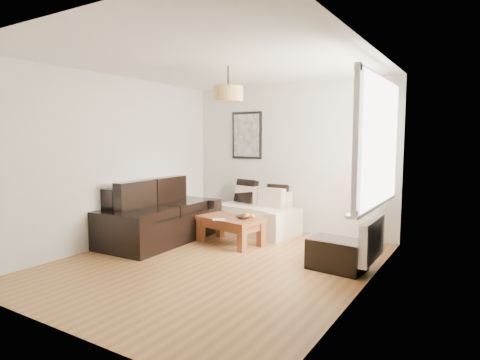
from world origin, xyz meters
The scene contains 21 objects.
floor centered at (0.00, 0.00, 0.00)m, with size 4.50×4.50×0.00m, color brown.
ceiling centered at (0.00, 0.00, 2.60)m, with size 3.80×4.50×0.00m, color white, non-canonical shape.
wall_back centered at (0.00, 2.25, 1.30)m, with size 3.80×0.04×2.60m, color silver, non-canonical shape.
wall_front centered at (0.00, -2.25, 1.30)m, with size 3.80×0.04×2.60m, color silver, non-canonical shape.
wall_left centered at (-1.90, 0.00, 1.30)m, with size 0.04×4.50×2.60m, color silver, non-canonical shape.
wall_right centered at (1.90, 0.00, 1.30)m, with size 0.04×4.50×2.60m, color silver, non-canonical shape.
window_bay centered at (1.86, 0.80, 1.60)m, with size 0.14×1.90×1.60m, color white, non-canonical shape.
radiator centered at (1.82, 0.80, 0.38)m, with size 0.10×0.90×0.52m, color white.
poster centered at (-0.85, 2.22, 1.70)m, with size 0.62×0.04×0.87m, color black, non-canonical shape.
pendant_shade centered at (0.00, 0.30, 2.23)m, with size 0.40×0.40×0.20m, color tan.
loveseat_cream centered at (-0.42, 1.78, 0.36)m, with size 1.47×0.80×0.73m, color beige, non-canonical shape.
sofa_leather centered at (-1.43, 0.51, 0.45)m, with size 2.06×1.00×0.89m, color black, non-canonical shape.
coffee_table centered at (-0.36, 0.90, 0.21)m, with size 1.03×0.56×0.42m, color brown, non-canonical shape.
ottoman centered at (1.45, 0.56, 0.19)m, with size 0.68×0.44×0.39m, color black.
cushion_left centered at (-0.71, 1.96, 0.69)m, with size 0.42×0.13×0.42m, color black.
cushion_right centered at (-0.08, 1.96, 0.66)m, with size 0.37×0.12×0.37m, color black.
fruit_bowl centered at (-0.13, 0.90, 0.45)m, with size 0.23×0.23×0.06m, color black.
orange_a centered at (-0.09, 0.95, 0.46)m, with size 0.08×0.08×0.08m, color #F85914.
orange_b centered at (-0.03, 1.00, 0.46)m, with size 0.07×0.07×0.07m, color orange.
orange_c centered at (-0.09, 0.95, 0.46)m, with size 0.09×0.09×0.09m, color #DB5612.
papers centered at (-0.41, 0.66, 0.42)m, with size 0.19×0.13×0.01m, color silver.
Camera 1 is at (2.99, -4.23, 1.63)m, focal length 29.94 mm.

